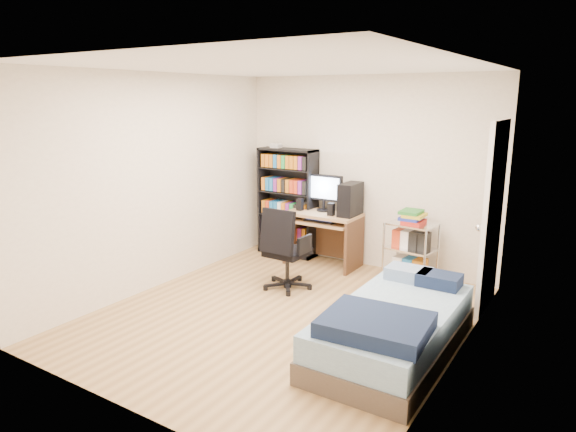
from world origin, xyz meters
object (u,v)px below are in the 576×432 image
Objects in this scene: media_shelf at (287,201)px; bed at (393,328)px; computer_desk at (331,218)px; office_chair at (285,263)px.

bed is (2.38, -2.00, -0.54)m from media_shelf.
computer_desk is (0.76, -0.11, -0.13)m from media_shelf.
office_chair is 0.52× the size of bed.
bed is at bearing -25.08° from office_chair.
bed is (1.61, -1.90, -0.41)m from computer_desk.
computer_desk is 1.23× the size of office_chair.
office_chair reaches higher than bed.
media_shelf is 1.46m from office_chair.
media_shelf is at bearing 122.75° from office_chair.
media_shelf reaches higher than bed.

